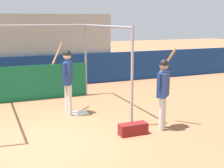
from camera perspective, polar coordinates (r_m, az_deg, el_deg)
The scene contains 8 objects.
ground_plane at distance 7.27m, azimuth -11.92°, elevation -10.73°, with size 60.00×60.00×0.00m, color #9E6642.
outfield_wall at distance 12.89m, azimuth -17.14°, elevation 1.90°, with size 24.00×0.12×1.31m.
bleacher_section at distance 14.43m, azimuth -18.01°, elevation 6.20°, with size 8.15×3.20×2.99m.
batting_cage at distance 10.31m, azimuth -13.37°, elevation 2.46°, with size 3.74×3.87×2.58m.
home_plate at distance 9.38m, azimuth -5.83°, elevation -5.29°, with size 0.44×0.44×0.02m.
player_batter at distance 9.03m, azimuth -8.16°, elevation 1.61°, with size 0.63×0.98×2.07m.
player_waiting at distance 7.84m, azimuth 9.35°, elevation -0.60°, with size 0.62×0.75×2.07m.
equipment_bag at distance 7.65m, azimuth 3.88°, elevation -8.21°, with size 0.70×0.28×0.28m.
Camera 1 is at (-1.16, -6.63, 2.75)m, focal length 50.00 mm.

